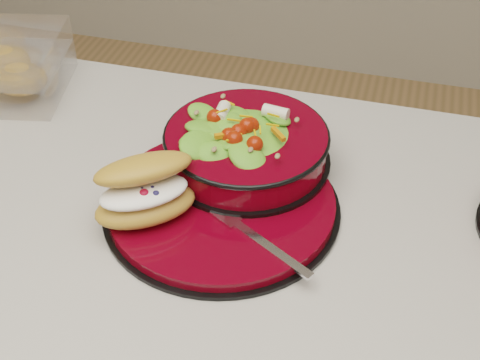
% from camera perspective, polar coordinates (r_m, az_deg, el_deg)
% --- Properties ---
extents(dinner_plate, '(0.32, 0.32, 0.02)m').
position_cam_1_polar(dinner_plate, '(0.89, -1.55, -2.08)').
color(dinner_plate, black).
rests_on(dinner_plate, island_counter).
extents(salad_bowl, '(0.24, 0.24, 0.10)m').
position_cam_1_polar(salad_bowl, '(0.92, 0.55, 3.38)').
color(salad_bowl, black).
rests_on(salad_bowl, dinner_plate).
extents(croissant, '(0.15, 0.15, 0.08)m').
position_cam_1_polar(croissant, '(0.85, -8.03, -0.90)').
color(croissant, '#C68B3C').
rests_on(croissant, dinner_plate).
extents(fork, '(0.15, 0.10, 0.00)m').
position_cam_1_polar(fork, '(0.83, 1.47, -5.03)').
color(fork, silver).
rests_on(fork, dinner_plate).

